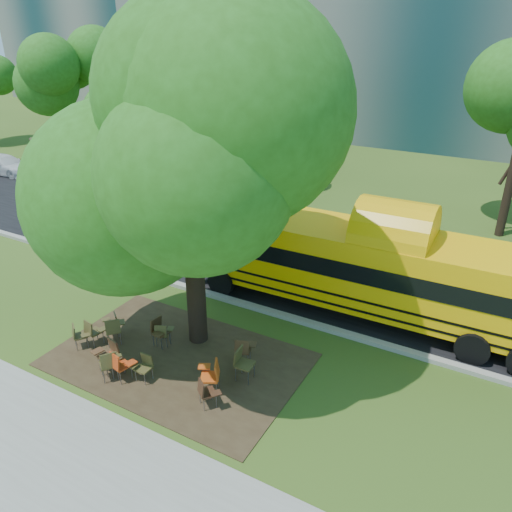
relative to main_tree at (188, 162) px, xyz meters
The scene contains 32 objects.
ground 5.60m from the main_tree, 145.90° to the right, with size 160.00×160.00×0.00m, color #2D4716.
sidewalk 7.90m from the main_tree, 99.38° to the right, with size 60.00×4.00×0.04m, color gray.
dirt_patch 5.58m from the main_tree, 86.43° to the right, with size 7.00×4.50×0.03m, color #382819.
asphalt_road 8.44m from the main_tree, 98.30° to the left, with size 80.00×8.00×0.04m, color black.
kerb_near 5.98m from the main_tree, 111.41° to the left, with size 80.00×0.25×0.14m, color gray.
kerb_far 11.82m from the main_tree, 95.07° to the left, with size 80.00×0.25×0.14m, color gray.
building_left 55.55m from the main_tree, 134.68° to the left, with size 26.00×14.00×20.00m, color slate.
bg_tree_0 17.92m from the main_tree, 136.27° to the left, with size 5.20×5.20×7.18m.
bg_tree_1 25.39m from the main_tree, 145.53° to the left, with size 6.00×6.00×8.40m.
bg_tree_2 16.52m from the main_tree, 111.10° to the left, with size 4.80×4.80×6.62m.
main_tree is the anchor object (origin of this frame).
school_bus 7.07m from the main_tree, 41.96° to the left, with size 11.82×2.90×2.87m.
chair_0 5.83m from the main_tree, 144.91° to the right, with size 0.63×0.50×0.85m.
chair_1 6.07m from the main_tree, 143.08° to the right, with size 0.68×0.54×0.80m.
chair_2 5.68m from the main_tree, 109.48° to the right, with size 0.62×0.79×0.92m.
chair_3 5.58m from the main_tree, 117.18° to the right, with size 0.74×0.58×0.97m.
chair_4 5.61m from the main_tree, 104.47° to the right, with size 0.68×0.53×0.90m.
chair_5 5.48m from the main_tree, 93.94° to the right, with size 0.51×0.47×0.79m.
chair_6 5.47m from the main_tree, 46.16° to the right, with size 0.79×0.65×0.97m.
chair_7 5.81m from the main_tree, 50.69° to the right, with size 0.70×0.55×0.82m.
chair_8 5.50m from the main_tree, 145.03° to the right, with size 0.62×0.78×0.91m.
chair_9 5.64m from the main_tree, 155.01° to the right, with size 0.67×0.53×0.78m.
chair_10 5.06m from the main_tree, 135.41° to the right, with size 0.53×0.63×0.90m.
chair_11 5.12m from the main_tree, 132.07° to the right, with size 0.53×0.61×0.77m.
chair_12 5.42m from the main_tree, 24.18° to the right, with size 0.61×0.63×0.96m.
chair_13 5.28m from the main_tree, 11.33° to the right, with size 0.59×0.66×0.86m.
black_car 8.07m from the main_tree, 146.32° to the left, with size 1.76×4.38×1.49m, color black.
bg_car_silver 16.80m from the main_tree, 150.74° to the left, with size 1.45×4.16×1.37m, color gray.
bg_car_white 23.45m from the main_tree, 157.19° to the left, with size 1.66×4.08×1.18m, color silver.
bg_car_red 13.93m from the main_tree, 132.39° to the left, with size 2.42×5.25×1.46m, color #55100E.
pedestrian_a 21.70m from the main_tree, 144.86° to the left, with size 0.62×0.41×1.70m, color #36467A.
pedestrian_b 24.02m from the main_tree, 152.30° to the left, with size 0.95×0.74×1.95m, color olive.
Camera 1 is at (8.64, -9.50, 8.74)m, focal length 35.00 mm.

